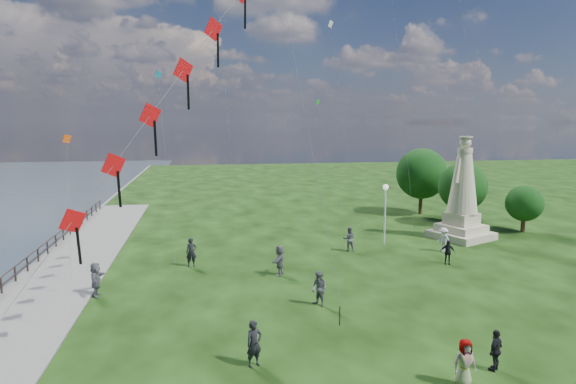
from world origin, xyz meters
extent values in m
cube|color=slate|center=(-14.00, 8.00, 0.05)|extent=(5.00, 60.00, 0.10)
cylinder|color=black|center=(-16.30, 10.00, 0.50)|extent=(0.11, 0.11, 1.00)
cylinder|color=black|center=(-16.30, 12.00, 0.50)|extent=(0.11, 0.11, 1.00)
cylinder|color=black|center=(-16.30, 14.00, 0.50)|extent=(0.11, 0.11, 1.00)
cylinder|color=black|center=(-16.30, 16.00, 0.50)|extent=(0.11, 0.11, 1.00)
cylinder|color=black|center=(-16.30, 18.00, 0.50)|extent=(0.11, 0.11, 1.00)
cylinder|color=black|center=(-16.30, 20.00, 0.50)|extent=(0.11, 0.11, 1.00)
cylinder|color=black|center=(-16.30, 22.00, 0.50)|extent=(0.11, 0.11, 1.00)
cylinder|color=black|center=(-16.30, 24.00, 0.50)|extent=(0.11, 0.11, 1.00)
cylinder|color=black|center=(-16.30, 26.00, 0.50)|extent=(0.11, 0.11, 1.00)
cylinder|color=black|center=(-16.30, 28.00, 0.50)|extent=(0.11, 0.11, 1.00)
cylinder|color=black|center=(-16.30, 30.00, 0.50)|extent=(0.11, 0.11, 1.00)
cylinder|color=black|center=(-16.30, 32.00, 0.50)|extent=(0.11, 0.11, 1.00)
cylinder|color=black|center=(-16.30, 34.00, 0.50)|extent=(0.11, 0.11, 1.00)
cylinder|color=black|center=(-16.30, 36.00, 0.50)|extent=(0.11, 0.11, 1.00)
cube|color=black|center=(-16.30, 10.00, 0.98)|extent=(0.06, 52.00, 0.06)
cube|color=black|center=(-16.30, 10.00, 0.55)|extent=(0.06, 52.00, 0.06)
cube|color=beige|center=(14.78, 17.43, 0.29)|extent=(5.26, 5.26, 0.57)
cube|color=beige|center=(14.78, 17.43, 0.86)|extent=(4.01, 4.01, 0.57)
cube|color=beige|center=(14.78, 17.43, 1.62)|extent=(2.75, 2.75, 0.95)
cylinder|color=beige|center=(14.78, 17.43, 7.04)|extent=(1.50, 1.50, 0.38)
sphere|color=beige|center=(14.78, 17.43, 7.63)|extent=(0.88, 0.88, 0.88)
cylinder|color=beige|center=(14.78, 17.43, 8.09)|extent=(1.05, 1.05, 0.10)
cylinder|color=silver|center=(7.99, 16.61, 2.14)|extent=(0.13, 0.13, 4.28)
sphere|color=white|center=(7.99, 16.61, 4.41)|extent=(0.43, 0.43, 0.43)
cylinder|color=#382314|center=(17.54, 22.21, 1.07)|extent=(0.36, 0.36, 2.15)
sphere|color=#0F3710|center=(17.54, 22.21, 3.49)|extent=(4.30, 4.30, 4.30)
cylinder|color=#382314|center=(21.16, 18.57, 0.76)|extent=(0.36, 0.36, 1.52)
sphere|color=#0F3710|center=(21.16, 18.57, 2.47)|extent=(3.04, 3.04, 3.04)
cylinder|color=#382314|center=(16.21, 27.72, 1.27)|extent=(0.36, 0.36, 2.54)
sphere|color=#0F3710|center=(16.21, 27.72, 4.12)|extent=(5.07, 5.07, 5.07)
imported|color=black|center=(-3.75, 0.00, 0.90)|extent=(0.78, 0.66, 1.80)
imported|color=#595960|center=(0.14, 5.44, 0.90)|extent=(0.92, 1.03, 1.80)
imported|color=black|center=(5.08, -1.92, 0.80)|extent=(1.04, 0.92, 1.59)
imported|color=#595960|center=(3.35, -2.72, 0.86)|extent=(0.86, 0.54, 1.73)
imported|color=#595960|center=(-11.24, 8.93, 0.93)|extent=(0.86, 1.77, 1.86)
imported|color=black|center=(-6.33, 13.47, 0.94)|extent=(0.74, 0.54, 1.87)
imported|color=#595960|center=(4.79, 15.30, 0.89)|extent=(0.94, 0.66, 1.78)
imported|color=silver|center=(11.41, 13.95, 0.88)|extent=(0.95, 1.27, 1.76)
imported|color=black|center=(10.18, 11.06, 0.80)|extent=(1.05, 0.83, 1.60)
imported|color=#595960|center=(-1.02, 10.72, 0.93)|extent=(1.34, 1.87, 1.85)
cube|color=red|center=(-10.31, 1.52, 5.57)|extent=(0.87, 0.64, 1.03)
cube|color=black|center=(-10.13, 1.42, 4.62)|extent=(0.10, 0.28, 1.48)
cube|color=red|center=(-8.95, 2.60, 7.54)|extent=(0.87, 0.64, 1.03)
cube|color=black|center=(-8.77, 2.50, 6.59)|extent=(0.10, 0.28, 1.48)
cube|color=red|center=(-7.58, 3.68, 9.50)|extent=(0.87, 0.64, 1.03)
cube|color=black|center=(-7.40, 3.58, 8.55)|extent=(0.10, 0.28, 1.48)
cube|color=red|center=(-6.21, 4.76, 11.46)|extent=(0.87, 0.64, 1.03)
cube|color=black|center=(-6.03, 4.66, 10.51)|extent=(0.10, 0.28, 1.48)
cube|color=red|center=(-4.85, 5.84, 13.42)|extent=(0.87, 0.64, 1.03)
cube|color=black|center=(-4.67, 5.74, 12.47)|extent=(0.10, 0.28, 1.48)
cube|color=black|center=(-3.30, 6.82, 14.43)|extent=(0.10, 0.28, 1.48)
cylinder|color=black|center=(0.50, 3.00, 0.45)|extent=(0.06, 0.06, 0.90)
cube|color=#166D85|center=(-8.41, 18.86, 12.57)|extent=(0.51, 0.39, 0.57)
cylinder|color=#595959|center=(-7.91, 16.36, 6.31)|extent=(1.02, 5.02, 12.52)
cube|color=silver|center=(4.68, 20.73, 16.84)|extent=(0.51, 0.39, 0.57)
cylinder|color=#595959|center=(5.18, 18.23, 8.44)|extent=(1.02, 5.02, 16.79)
cylinder|color=#595959|center=(11.84, 23.30, 11.88)|extent=(1.02, 5.02, 23.67)
cylinder|color=#595959|center=(-3.30, 24.88, 10.64)|extent=(1.02, 5.02, 21.19)
cube|color=#1A9129|center=(6.18, 30.92, 11.26)|extent=(0.51, 0.39, 0.57)
cylinder|color=#595959|center=(6.68, 28.42, 5.66)|extent=(1.02, 5.02, 11.22)
cube|color=#FB5010|center=(-14.11, 16.24, 8.15)|extent=(0.51, 0.39, 0.57)
cylinder|color=#595959|center=(-13.61, 13.74, 4.10)|extent=(1.02, 5.01, 8.11)
cylinder|color=#595959|center=(2.25, 24.80, 11.82)|extent=(1.02, 5.02, 23.55)
cylinder|color=#595959|center=(15.64, 17.53, 9.61)|extent=(1.02, 5.02, 19.12)
camera|label=1|loc=(-5.54, -17.15, 9.19)|focal=30.00mm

